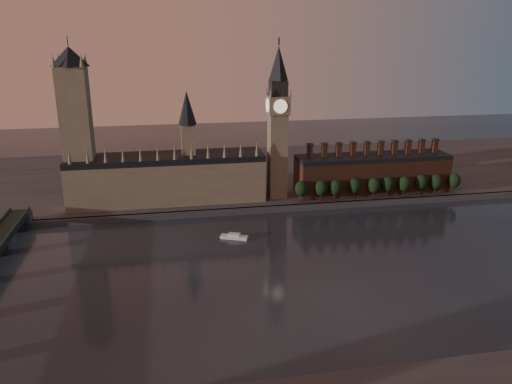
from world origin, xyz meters
TOP-DOWN VIEW (x-y plane):
  - ground at (0.00, 0.00)m, footprint 900.00×900.00m
  - north_bank at (0.00, 178.04)m, footprint 900.00×182.00m
  - palace_of_westminster at (-64.41, 114.91)m, footprint 130.00×30.30m
  - victoria_tower at (-120.00, 115.00)m, footprint 24.00×24.00m
  - big_ben at (10.00, 110.00)m, footprint 15.00×15.00m
  - chimney_block at (80.00, 110.00)m, footprint 110.00×25.00m
  - embankment_tree_0 at (23.35, 95.17)m, footprint 8.60×8.60m
  - embankment_tree_1 at (37.10, 94.27)m, footprint 8.60×8.60m
  - embankment_tree_2 at (47.07, 93.69)m, footprint 8.60×8.60m
  - embankment_tree_3 at (61.21, 95.08)m, footprint 8.60×8.60m
  - embankment_tree_4 at (74.90, 93.87)m, footprint 8.60×8.60m
  - embankment_tree_5 at (85.21, 94.52)m, footprint 8.60×8.60m
  - embankment_tree_6 at (97.25, 93.62)m, footprint 8.60×8.60m
  - embankment_tree_7 at (110.77, 95.28)m, footprint 8.60×8.60m
  - embankment_tree_8 at (122.00, 94.81)m, footprint 8.60×8.60m
  - embankment_tree_9 at (135.71, 94.23)m, footprint 8.60×8.60m
  - river_boat at (-28.92, 49.62)m, footprint 16.35×10.29m

SIDE VIEW (x-z plane):
  - ground at x=0.00m, z-range 0.00..0.00m
  - river_boat at x=-28.92m, z-range -0.37..2.80m
  - north_bank at x=0.00m, z-range 0.00..4.00m
  - embankment_tree_0 at x=23.35m, z-range 6.03..20.91m
  - embankment_tree_1 at x=37.10m, z-range 6.03..20.91m
  - embankment_tree_2 at x=47.07m, z-range 6.03..20.91m
  - embankment_tree_3 at x=61.21m, z-range 6.03..20.91m
  - embankment_tree_4 at x=74.90m, z-range 6.03..20.91m
  - embankment_tree_5 at x=85.21m, z-range 6.03..20.91m
  - embankment_tree_6 at x=97.25m, z-range 6.03..20.91m
  - embankment_tree_7 at x=110.77m, z-range 6.03..20.91m
  - embankment_tree_8 at x=122.00m, z-range 6.03..20.91m
  - embankment_tree_9 at x=135.71m, z-range 6.03..20.91m
  - chimney_block at x=80.00m, z-range -0.68..36.32m
  - palace_of_westminster at x=-64.41m, z-range -15.37..58.63m
  - big_ben at x=10.00m, z-range 3.33..110.33m
  - victoria_tower at x=-120.00m, z-range 5.09..113.09m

